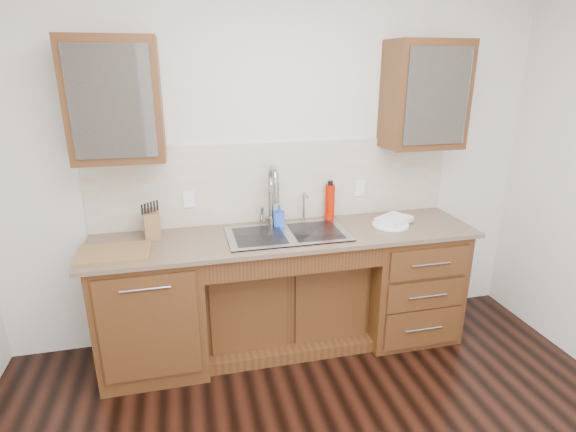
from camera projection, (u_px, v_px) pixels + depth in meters
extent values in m
cube|color=silver|center=(276.00, 161.00, 3.34)|extent=(4.00, 0.10, 2.70)
cube|color=#593014|center=(153.00, 308.00, 3.09)|extent=(0.70, 0.62, 0.88)
cube|color=#593014|center=(284.00, 298.00, 3.41)|extent=(1.20, 0.44, 0.70)
cube|color=#593014|center=(405.00, 279.00, 3.51)|extent=(0.70, 0.62, 0.88)
cube|color=#84705B|center=(287.00, 236.00, 3.14)|extent=(2.70, 0.65, 0.03)
cube|color=beige|center=(277.00, 182.00, 3.33)|extent=(2.70, 0.02, 0.59)
cube|color=#9E9EA5|center=(288.00, 246.00, 3.15)|extent=(0.84, 0.46, 0.19)
cylinder|color=#999993|center=(271.00, 199.00, 3.26)|extent=(0.04, 0.04, 0.40)
cylinder|color=#999993|center=(304.00, 206.00, 3.35)|extent=(0.02, 0.02, 0.24)
cube|color=#593014|center=(115.00, 100.00, 2.76)|extent=(0.55, 0.34, 0.75)
cube|color=#593014|center=(424.00, 95.00, 3.22)|extent=(0.55, 0.34, 0.75)
cube|color=white|center=(189.00, 199.00, 3.20)|extent=(0.08, 0.01, 0.12)
cube|color=white|center=(359.00, 188.00, 3.49)|extent=(0.08, 0.01, 0.12)
imported|color=blue|center=(279.00, 216.00, 3.25)|extent=(0.09, 0.09, 0.17)
cylinder|color=#B41400|center=(330.00, 202.00, 3.40)|extent=(0.08, 0.08, 0.27)
cylinder|color=white|center=(390.00, 225.00, 3.29)|extent=(0.33, 0.33, 0.01)
cube|color=silver|center=(394.00, 220.00, 3.32)|extent=(0.31, 0.29, 0.04)
cube|color=brown|center=(152.00, 224.00, 3.05)|extent=(0.12, 0.18, 0.19)
cube|color=brown|center=(114.00, 253.00, 2.80)|extent=(0.45, 0.32, 0.02)
imported|color=silver|center=(98.00, 109.00, 2.75)|extent=(0.14, 0.14, 0.10)
imported|color=white|center=(132.00, 109.00, 2.79)|extent=(0.12, 0.12, 0.09)
imported|color=silver|center=(414.00, 103.00, 3.22)|extent=(0.12, 0.12, 0.09)
imported|color=white|center=(437.00, 103.00, 3.26)|extent=(0.11, 0.11, 0.09)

